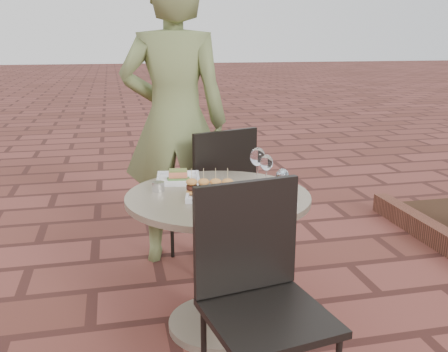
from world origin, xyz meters
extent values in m
cylinder|color=gray|center=(-0.17, 0.29, 0.02)|extent=(0.52, 0.52, 0.04)
cylinder|color=gray|center=(-0.17, 0.29, 0.35)|extent=(0.08, 0.08, 0.70)
cylinder|color=tan|center=(-0.17, 0.29, 0.71)|extent=(0.90, 0.90, 0.03)
cube|color=black|center=(-0.06, 1.09, 0.45)|extent=(0.56, 0.56, 0.03)
cube|color=black|center=(0.00, 0.90, 0.70)|extent=(0.43, 0.17, 0.46)
cylinder|color=black|center=(0.06, 1.33, 0.22)|extent=(0.02, 0.02, 0.44)
cylinder|color=black|center=(-0.30, 1.21, 0.22)|extent=(0.02, 0.02, 0.44)
cylinder|color=black|center=(0.18, 0.97, 0.22)|extent=(0.02, 0.02, 0.44)
cylinder|color=black|center=(-0.18, 0.85, 0.22)|extent=(0.02, 0.02, 0.44)
cube|color=black|center=(-0.13, -0.39, 0.45)|extent=(0.51, 0.51, 0.03)
cube|color=black|center=(-0.16, -0.19, 0.70)|extent=(0.44, 0.11, 0.46)
cylinder|color=black|center=(0.03, -0.17, 0.22)|extent=(0.02, 0.02, 0.44)
imported|color=olive|center=(-0.27, 1.20, 0.94)|extent=(0.76, 0.58, 1.89)
cube|color=white|center=(-0.33, 0.57, 0.74)|extent=(0.25, 0.25, 0.01)
cube|color=#F07954|center=(-0.33, 0.57, 0.77)|extent=(0.11, 0.08, 0.03)
cube|color=olive|center=(-0.33, 0.57, 0.79)|extent=(0.10, 0.07, 0.01)
cube|color=white|center=(-0.22, 0.26, 0.74)|extent=(0.26, 0.26, 0.01)
cube|color=white|center=(-0.09, 0.01, 0.74)|extent=(0.27, 0.27, 0.01)
ellipsoid|color=#E25D98|center=(-0.12, -0.04, 0.75)|extent=(0.04, 0.03, 0.02)
cylinder|color=white|center=(0.10, 0.15, 0.73)|extent=(0.05, 0.05, 0.00)
cylinder|color=white|center=(0.10, 0.15, 0.77)|extent=(0.01, 0.01, 0.07)
ellipsoid|color=white|center=(0.10, 0.15, 0.84)|extent=(0.06, 0.06, 0.08)
cylinder|color=white|center=(0.10, 0.15, 0.83)|extent=(0.05, 0.05, 0.03)
cylinder|color=white|center=(0.07, 0.46, 0.73)|extent=(0.07, 0.07, 0.00)
cylinder|color=white|center=(0.07, 0.46, 0.78)|extent=(0.01, 0.01, 0.08)
ellipsoid|color=white|center=(0.07, 0.46, 0.87)|extent=(0.08, 0.08, 0.10)
cylinder|color=white|center=(0.10, 0.40, 0.73)|extent=(0.06, 0.06, 0.00)
cylinder|color=white|center=(0.10, 0.40, 0.77)|extent=(0.01, 0.01, 0.07)
ellipsoid|color=white|center=(0.10, 0.40, 0.85)|extent=(0.07, 0.07, 0.08)
cylinder|color=silver|center=(-0.45, 0.41, 0.75)|extent=(0.08, 0.08, 0.05)
camera|label=1|loc=(-0.65, -1.98, 1.46)|focal=40.00mm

